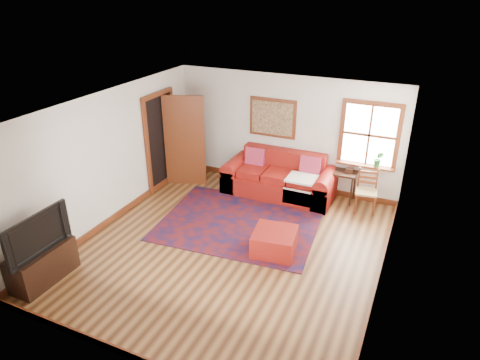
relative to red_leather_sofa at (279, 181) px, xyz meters
The scene contains 13 objects.
ground 2.31m from the red_leather_sofa, 91.57° to the right, with size 5.50×5.50×0.00m, color #472713.
room_envelope 2.65m from the red_leather_sofa, 91.58° to the right, with size 5.04×5.54×2.52m.
window 2.03m from the red_leather_sofa, 13.48° to the left, with size 1.18×0.20×1.38m.
doorway 2.45m from the red_leather_sofa, 167.33° to the right, with size 0.89×1.08×2.14m.
framed_artwork 1.36m from the red_leather_sofa, 130.70° to the left, with size 1.05×0.07×0.85m.
persian_rug 1.56m from the red_leather_sofa, 99.91° to the right, with size 2.93×2.34×0.02m, color #5B100D.
red_leather_sofa is the anchor object (origin of this frame).
red_ottoman 2.24m from the red_leather_sofa, 72.42° to the right, with size 0.71×0.71×0.40m, color maroon.
side_table 1.34m from the red_leather_sofa, 10.34° to the left, with size 0.55×0.41×0.66m.
ladder_back_chair 1.84m from the red_leather_sofa, ahead, with size 0.46×0.44×0.88m.
media_cabinet 4.90m from the red_leather_sofa, 118.23° to the right, with size 0.46×1.02×0.56m, color black.
television 4.97m from the red_leather_sofa, 117.72° to the right, with size 1.13×0.15×0.65m, color black.
candle_hurricane 4.53m from the red_leather_sofa, 120.14° to the right, with size 0.12×0.12×0.18m.
Camera 1 is at (2.75, -5.67, 4.26)m, focal length 32.00 mm.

